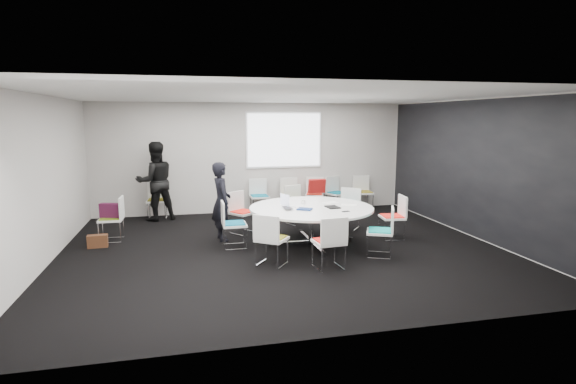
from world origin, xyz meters
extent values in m
cube|color=black|center=(0.00, 0.00, -0.02)|extent=(8.00, 7.00, 0.04)
cube|color=white|center=(0.00, 0.00, 2.82)|extent=(8.00, 7.00, 0.04)
cube|color=#B0ABA6|center=(0.00, 3.52, 1.40)|extent=(8.00, 0.04, 2.80)
cube|color=#B0ABA6|center=(0.00, -3.52, 1.40)|extent=(8.00, 0.04, 2.80)
cube|color=#B0ABA6|center=(-4.02, 0.00, 1.40)|extent=(0.04, 7.00, 2.80)
cube|color=#B0ABA6|center=(4.02, 0.00, 1.40)|extent=(0.04, 7.00, 2.80)
cube|color=black|center=(3.99, 0.00, 1.40)|extent=(0.01, 6.94, 2.74)
cube|color=silver|center=(0.61, 0.19, 0.04)|extent=(0.90, 0.90, 0.08)
cylinder|color=silver|center=(0.61, 0.19, 0.36)|extent=(0.10, 0.10, 0.65)
cylinder|color=white|center=(0.61, 0.19, 0.71)|extent=(2.37, 2.37, 0.04)
cube|color=white|center=(0.80, 3.46, 1.85)|extent=(1.90, 0.03, 1.35)
cube|color=silver|center=(2.30, 0.18, 0.21)|extent=(0.47, 0.47, 0.42)
cube|color=white|center=(2.30, 0.18, 0.44)|extent=(0.49, 0.51, 0.04)
cube|color=red|center=(2.30, 0.18, 0.47)|extent=(0.43, 0.44, 0.03)
cube|color=white|center=(2.51, 0.16, 0.67)|extent=(0.09, 0.46, 0.42)
cube|color=silver|center=(1.72, 1.17, 0.21)|extent=(0.59, 0.59, 0.42)
cube|color=white|center=(1.72, 1.17, 0.44)|extent=(0.63, 0.63, 0.04)
cube|color=#0C7484|center=(1.72, 1.17, 0.47)|extent=(0.55, 0.55, 0.03)
cube|color=white|center=(1.85, 1.34, 0.67)|extent=(0.38, 0.31, 0.42)
cube|color=silver|center=(0.76, 1.84, 0.21)|extent=(0.55, 0.55, 0.42)
cube|color=white|center=(0.76, 1.84, 0.44)|extent=(0.59, 0.58, 0.04)
cube|color=#607215|center=(0.76, 1.84, 0.47)|extent=(0.52, 0.50, 0.03)
cube|color=white|center=(0.68, 2.04, 0.67)|extent=(0.44, 0.21, 0.42)
cube|color=silver|center=(-0.57, 1.29, 0.21)|extent=(0.59, 0.59, 0.42)
cube|color=white|center=(-0.57, 1.29, 0.44)|extent=(0.63, 0.63, 0.04)
cube|color=red|center=(-0.57, 1.29, 0.47)|extent=(0.55, 0.55, 0.03)
cube|color=white|center=(-0.70, 1.45, 0.67)|extent=(0.38, 0.31, 0.42)
cube|color=silver|center=(-0.86, 0.27, 0.21)|extent=(0.42, 0.42, 0.42)
cube|color=white|center=(-0.86, 0.27, 0.44)|extent=(0.44, 0.46, 0.04)
cube|color=#095D7F|center=(-0.86, 0.27, 0.47)|extent=(0.38, 0.40, 0.03)
cube|color=white|center=(-1.07, 0.27, 0.67)|extent=(0.04, 0.46, 0.42)
cube|color=silver|center=(-0.37, -0.89, 0.21)|extent=(0.59, 0.59, 0.42)
cube|color=white|center=(-0.37, -0.89, 0.44)|extent=(0.63, 0.63, 0.04)
cube|color=olive|center=(-0.37, -0.89, 0.47)|extent=(0.55, 0.54, 0.03)
cube|color=white|center=(-0.50, -1.06, 0.67)|extent=(0.39, 0.30, 0.42)
cube|color=silver|center=(0.49, -1.27, 0.21)|extent=(0.46, 0.46, 0.42)
cube|color=white|center=(0.49, -1.27, 0.44)|extent=(0.50, 0.49, 0.04)
cube|color=red|center=(0.49, -1.27, 0.47)|extent=(0.44, 0.42, 0.03)
cube|color=white|center=(0.51, -1.48, 0.67)|extent=(0.46, 0.08, 0.42)
cube|color=silver|center=(1.56, -0.84, 0.21)|extent=(0.56, 0.56, 0.42)
cube|color=white|center=(1.56, -0.84, 0.44)|extent=(0.59, 0.60, 0.04)
cube|color=#098684|center=(1.56, -0.84, 0.47)|extent=(0.51, 0.52, 0.03)
cube|color=white|center=(1.76, -0.93, 0.67)|extent=(0.22, 0.43, 0.42)
cube|color=silver|center=(0.09, 3.15, 0.21)|extent=(0.44, 0.44, 0.42)
cube|color=white|center=(0.09, 3.15, 0.44)|extent=(0.48, 0.46, 0.04)
cube|color=#096784|center=(0.09, 3.15, 0.47)|extent=(0.41, 0.39, 0.03)
cube|color=white|center=(0.08, 3.36, 0.67)|extent=(0.46, 0.05, 0.42)
cube|color=silver|center=(0.90, 3.15, 0.21)|extent=(0.42, 0.42, 0.42)
cube|color=white|center=(0.90, 3.15, 0.44)|extent=(0.46, 0.44, 0.04)
cube|color=brown|center=(0.90, 3.15, 0.47)|extent=(0.40, 0.38, 0.03)
cube|color=white|center=(0.90, 3.36, 0.67)|extent=(0.46, 0.04, 0.42)
cube|color=silver|center=(1.54, 3.14, 0.21)|extent=(0.53, 0.53, 0.42)
cube|color=white|center=(1.54, 3.14, 0.44)|extent=(0.58, 0.56, 0.04)
cube|color=red|center=(1.54, 3.14, 0.47)|extent=(0.50, 0.49, 0.03)
cube|color=white|center=(1.61, 3.34, 0.67)|extent=(0.45, 0.18, 0.42)
cube|color=silver|center=(2.17, 3.15, 0.21)|extent=(0.55, 0.55, 0.42)
cube|color=white|center=(2.17, 3.15, 0.44)|extent=(0.60, 0.59, 0.04)
cube|color=#076279|center=(2.17, 3.15, 0.47)|extent=(0.52, 0.51, 0.03)
cube|color=white|center=(2.09, 3.34, 0.67)|extent=(0.44, 0.22, 0.42)
cube|color=silver|center=(2.90, 3.14, 0.21)|extent=(0.44, 0.44, 0.42)
cube|color=white|center=(2.90, 3.14, 0.44)|extent=(0.48, 0.46, 0.04)
cube|color=olive|center=(2.90, 3.14, 0.47)|extent=(0.42, 0.40, 0.03)
cube|color=white|center=(2.91, 3.35, 0.67)|extent=(0.46, 0.06, 0.42)
cube|color=silver|center=(-3.19, 1.26, 0.21)|extent=(0.43, 0.43, 0.42)
cube|color=white|center=(-3.19, 1.26, 0.44)|extent=(0.45, 0.47, 0.04)
cube|color=#5E7416|center=(-3.19, 1.26, 0.47)|extent=(0.39, 0.41, 0.03)
cube|color=white|center=(-2.98, 1.26, 0.67)|extent=(0.05, 0.46, 0.42)
cube|color=silver|center=(-2.42, 3.15, 0.21)|extent=(0.44, 0.44, 0.42)
cube|color=white|center=(-2.42, 3.15, 0.44)|extent=(0.48, 0.46, 0.04)
cube|color=olive|center=(-2.42, 3.15, 0.47)|extent=(0.42, 0.40, 0.03)
cube|color=white|center=(-2.41, 3.36, 0.67)|extent=(0.46, 0.06, 0.42)
imported|color=black|center=(-1.05, 0.87, 0.78)|extent=(0.45, 0.62, 1.56)
imported|color=black|center=(-2.42, 3.00, 0.94)|extent=(1.08, 0.95, 1.87)
imported|color=#333338|center=(0.17, 0.10, 0.74)|extent=(0.23, 0.35, 0.03)
cube|color=silver|center=(0.12, 0.32, 0.86)|extent=(0.12, 0.29, 0.22)
cube|color=black|center=(0.98, 0.03, 0.74)|extent=(0.25, 0.32, 0.02)
cube|color=navy|center=(0.41, -0.05, 0.74)|extent=(0.33, 0.31, 0.03)
cube|color=white|center=(1.10, 0.53, 0.73)|extent=(0.35, 0.29, 0.00)
cube|color=silver|center=(1.38, 0.20, 0.73)|extent=(0.36, 0.31, 0.00)
cylinder|color=white|center=(0.54, 0.50, 0.78)|extent=(0.08, 0.08, 0.09)
cube|color=black|center=(1.10, -0.38, 0.73)|extent=(0.15, 0.10, 0.01)
cube|color=#44122D|center=(-3.19, 1.26, 0.62)|extent=(0.42, 0.26, 0.28)
cube|color=#4B2A18|center=(-3.38, 0.85, 0.12)|extent=(0.37, 0.19, 0.24)
cube|color=#A51514|center=(1.54, 2.93, 0.70)|extent=(0.44, 0.17, 0.36)
camera|label=1|loc=(-1.71, -7.94, 2.41)|focal=28.00mm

